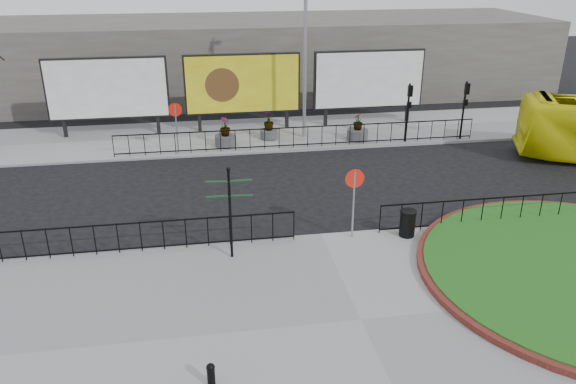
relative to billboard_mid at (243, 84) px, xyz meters
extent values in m
plane|color=black|center=(1.50, -12.97, -2.60)|extent=(90.00, 90.00, 0.00)
cube|color=gray|center=(1.50, -17.97, -2.54)|extent=(30.00, 10.00, 0.12)
cube|color=gray|center=(1.50, -0.97, -2.54)|extent=(44.00, 6.00, 0.12)
cylinder|color=gray|center=(-3.50, -3.57, -1.28)|extent=(0.07, 0.07, 2.40)
cylinder|color=red|center=(-3.50, -3.57, -0.33)|extent=(0.64, 0.03, 0.64)
cylinder|color=white|center=(-3.50, -3.55, -0.33)|extent=(0.50, 0.03, 0.50)
cylinder|color=gray|center=(2.50, -13.37, -1.28)|extent=(0.07, 0.07, 2.40)
cylinder|color=red|center=(2.50, -13.37, -0.33)|extent=(0.64, 0.03, 0.64)
cylinder|color=white|center=(2.50, -13.35, -0.33)|extent=(0.50, 0.03, 0.50)
cube|color=black|center=(-9.40, 0.03, -1.98)|extent=(0.18, 0.18, 1.00)
cube|color=black|center=(-4.60, 0.03, -1.98)|extent=(0.18, 0.18, 1.00)
cube|color=black|center=(-7.00, 0.03, 0.02)|extent=(6.20, 0.25, 3.20)
cube|color=white|center=(-7.00, -0.13, 0.02)|extent=(6.00, 0.06, 3.00)
cube|color=black|center=(-2.40, 0.03, -1.98)|extent=(0.18, 0.18, 1.00)
cube|color=black|center=(2.40, 0.03, -1.98)|extent=(0.18, 0.18, 1.00)
cube|color=black|center=(0.00, 0.03, 0.02)|extent=(6.20, 0.25, 3.20)
cube|color=#D5EA21|center=(0.00, -0.13, 0.02)|extent=(6.00, 0.06, 3.00)
cube|color=black|center=(4.60, 0.03, -1.98)|extent=(0.18, 0.18, 1.00)
cube|color=black|center=(9.40, 0.03, -1.98)|extent=(0.18, 0.18, 1.00)
cube|color=black|center=(7.00, 0.03, 0.02)|extent=(6.20, 0.25, 3.20)
cube|color=white|center=(7.00, -0.13, 0.02)|extent=(6.00, 0.06, 3.00)
cylinder|color=gray|center=(3.00, -1.97, 2.02)|extent=(0.18, 0.18, 9.00)
cylinder|color=black|center=(8.00, -3.57, -0.98)|extent=(0.10, 0.10, 3.00)
cube|color=black|center=(8.00, -3.69, 0.17)|extent=(0.22, 0.18, 0.55)
cube|color=black|center=(8.00, -3.69, -0.53)|extent=(0.20, 0.16, 0.30)
cylinder|color=black|center=(11.00, -3.57, -0.98)|extent=(0.10, 0.10, 3.00)
cube|color=black|center=(11.00, -3.69, 0.17)|extent=(0.22, 0.18, 0.55)
cube|color=black|center=(11.00, -3.69, -0.53)|extent=(0.20, 0.16, 0.30)
cube|color=#656058|center=(1.50, 9.03, -0.10)|extent=(40.00, 10.00, 5.00)
cylinder|color=black|center=(-1.64, -14.06, -1.01)|extent=(0.08, 0.08, 2.95)
sphere|color=black|center=(-1.64, -14.06, 0.51)|extent=(0.13, 0.13, 0.13)
cube|color=black|center=(-2.01, -14.02, 0.11)|extent=(0.70, 0.20, 0.03)
cube|color=black|center=(-1.28, -14.04, 0.11)|extent=(0.70, 0.16, 0.03)
cube|color=black|center=(-2.01, -14.06, -0.36)|extent=(0.69, 0.13, 0.03)
cube|color=black|center=(-1.28, -14.10, -0.36)|extent=(0.70, 0.20, 0.03)
cylinder|color=black|center=(-2.51, -19.82, -2.23)|extent=(0.18, 0.18, 0.50)
sphere|color=black|center=(-2.51, -19.82, -1.96)|extent=(0.20, 0.20, 0.20)
cylinder|color=black|center=(4.38, -13.57, -2.04)|extent=(0.53, 0.53, 0.88)
cylinder|color=black|center=(4.38, -13.57, -1.57)|extent=(0.57, 0.57, 0.06)
cylinder|color=#4C4C4F|center=(-1.17, -2.84, -2.20)|extent=(1.06, 1.06, 0.55)
imported|color=#164B14|center=(-1.17, -2.84, -1.46)|extent=(0.71, 0.71, 0.93)
cylinder|color=#4C4C4F|center=(1.13, -1.97, -2.24)|extent=(0.91, 0.91, 0.47)
imported|color=#164B14|center=(1.13, -1.97, -1.52)|extent=(0.71, 0.71, 0.97)
cylinder|color=#4C4C4F|center=(5.62, -2.93, -2.20)|extent=(1.08, 1.08, 0.56)
imported|color=#164B14|center=(5.62, -2.93, -1.48)|extent=(0.59, 0.59, 0.88)
camera|label=1|loc=(-2.40, -29.84, 6.48)|focal=35.00mm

